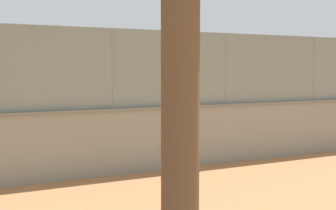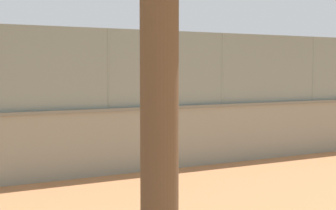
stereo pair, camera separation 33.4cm
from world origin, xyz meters
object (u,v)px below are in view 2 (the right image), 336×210
(player_baseline_waiting, at_px, (144,104))
(sports_ball, at_px, (254,152))
(player_foreground_swinging, at_px, (103,103))
(player_at_service_line, at_px, (189,118))

(player_baseline_waiting, bearing_deg, sports_ball, 86.22)
(player_foreground_swinging, distance_m, sports_ball, 10.20)
(player_at_service_line, xyz_separation_m, sports_ball, (-1.23, 1.84, -0.94))
(player_baseline_waiting, height_order, sports_ball, player_baseline_waiting)
(player_at_service_line, distance_m, player_baseline_waiting, 8.11)
(player_foreground_swinging, xyz_separation_m, sports_ball, (-1.36, 10.07, -0.93))
(player_at_service_line, height_order, player_foreground_swinging, player_at_service_line)
(player_foreground_swinging, relative_size, player_baseline_waiting, 1.11)
(player_baseline_waiting, bearing_deg, player_foreground_swinging, -9.48)
(player_baseline_waiting, xyz_separation_m, sports_ball, (0.64, 9.73, -0.82))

